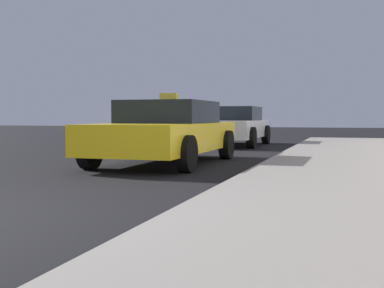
{
  "coord_description": "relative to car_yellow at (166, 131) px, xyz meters",
  "views": [
    {
      "loc": [
        3.49,
        -3.69,
        0.96
      ],
      "look_at": [
        1.83,
        1.57,
        0.65
      ],
      "focal_mm": 47.13,
      "sensor_mm": 36.0,
      "label": 1
    }
  ],
  "objects": [
    {
      "name": "car_white",
      "position": [
        -0.1,
        6.54,
        -0.0
      ],
      "size": [
        1.93,
        4.12,
        1.27
      ],
      "rotation": [
        0.0,
        0.0,
        3.14
      ],
      "color": "white",
      "rests_on": "ground_plane"
    },
    {
      "name": "car_yellow",
      "position": [
        0.0,
        0.0,
        0.0
      ],
      "size": [
        2.06,
        4.47,
        1.43
      ],
      "rotation": [
        0.0,
        0.0,
        3.14
      ],
      "color": "yellow",
      "rests_on": "ground_plane"
    }
  ]
}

